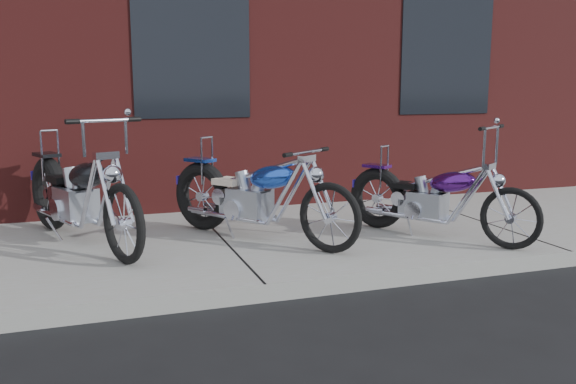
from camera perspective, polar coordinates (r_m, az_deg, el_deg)
name	(u,v)px	position (r m, az deg, el deg)	size (l,w,h in m)	color
ground	(266,303)	(4.87, -2.10, -10.31)	(120.00, 120.00, 0.00)	black
sidewalk	(223,247)	(6.23, -6.09, -5.10)	(22.00, 3.00, 0.15)	#A1A1A1
chopper_purple	(435,201)	(6.39, 13.55, -0.83)	(1.20, 1.80, 1.16)	black
chopper_blue	(256,199)	(6.10, -2.98, -0.66)	(1.43, 1.94, 1.00)	black
chopper_third	(80,199)	(6.27, -18.91, -0.61)	(1.06, 2.33, 1.26)	black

